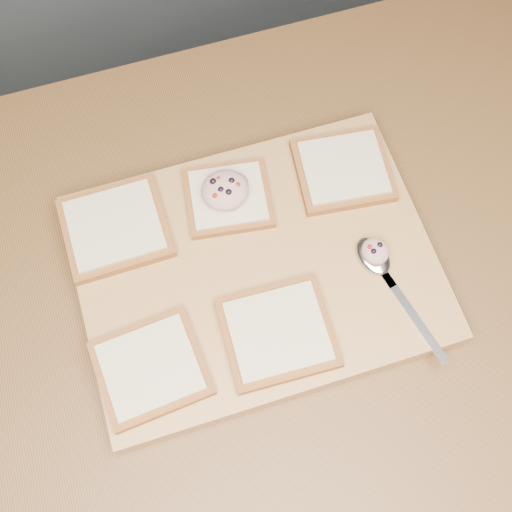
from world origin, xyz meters
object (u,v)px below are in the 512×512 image
at_px(tuna_salad_dollop, 225,190).
at_px(bread_far_center, 228,198).
at_px(cutting_board, 256,269).
at_px(spoon, 379,265).

bearing_deg(tuna_salad_dollop, bread_far_center, -10.43).
relative_size(cutting_board, spoon, 2.39).
bearing_deg(tuna_salad_dollop, cutting_board, -83.84).
bearing_deg(bread_far_center, spoon, -43.56).
distance_m(bread_far_center, spoon, 0.21).
bearing_deg(tuna_salad_dollop, spoon, -43.09).
distance_m(tuna_salad_dollop, spoon, 0.22).
height_order(cutting_board, tuna_salad_dollop, tuna_salad_dollop).
bearing_deg(bread_far_center, tuna_salad_dollop, 169.57).
distance_m(bread_far_center, tuna_salad_dollop, 0.02).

